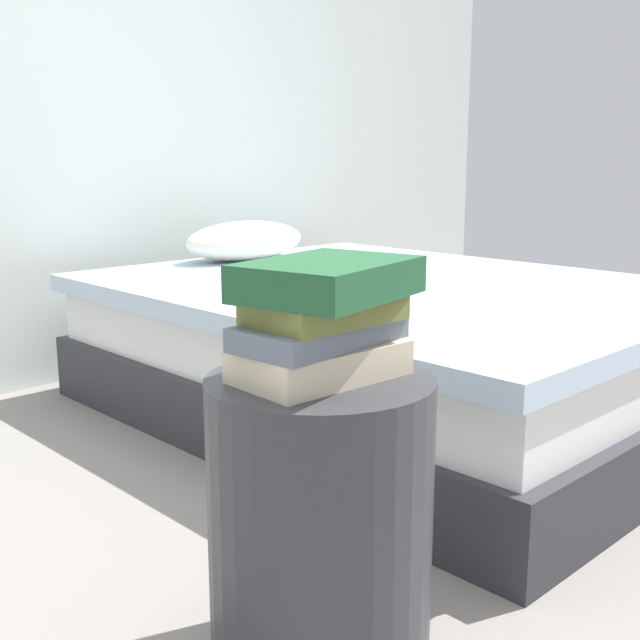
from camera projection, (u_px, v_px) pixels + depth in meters
name	position (u px, v px, depth m)	size (l,w,h in m)	color
bed	(389.00, 345.00, 2.73)	(1.63, 2.08, 0.62)	#2D2D33
side_table	(320.00, 524.00, 1.35)	(0.38, 0.38, 0.52)	#333338
book_cream	(319.00, 362.00, 1.29)	(0.27, 0.17, 0.06)	beige
book_slate	(319.00, 332.00, 1.28)	(0.29, 0.15, 0.04)	slate
book_olive	(323.00, 310.00, 1.26)	(0.24, 0.16, 0.04)	olive
book_forest	(329.00, 279.00, 1.26)	(0.28, 0.21, 0.06)	#1E512D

